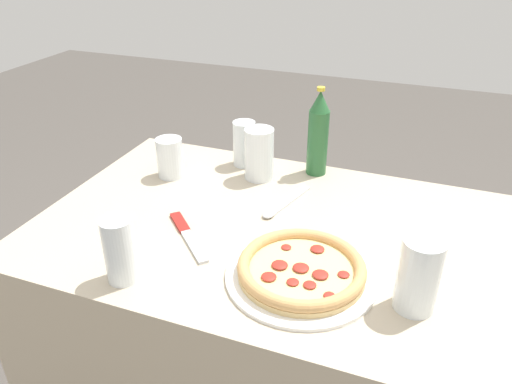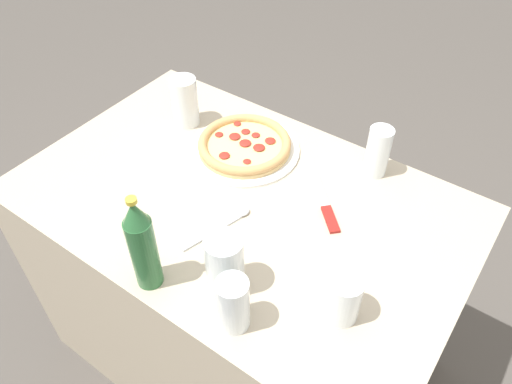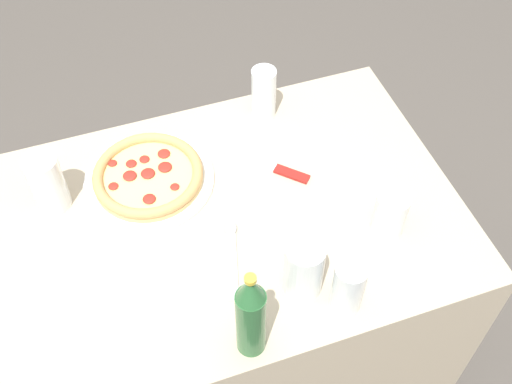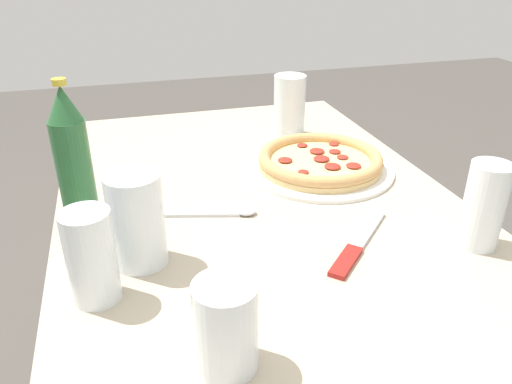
% 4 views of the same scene
% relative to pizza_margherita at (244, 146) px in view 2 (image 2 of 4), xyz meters
% --- Properties ---
extents(ground_plane, '(8.00, 8.00, 0.00)m').
position_rel_pizza_margherita_xyz_m(ground_plane, '(-0.10, 0.16, -0.79)').
color(ground_plane, '#4C4742').
extents(table, '(1.15, 0.73, 0.77)m').
position_rel_pizza_margherita_xyz_m(table, '(-0.10, 0.16, -0.41)').
color(table, '#B7A88E').
rests_on(table, ground_plane).
extents(pizza_margherita, '(0.31, 0.31, 0.04)m').
position_rel_pizza_margherita_xyz_m(pizza_margherita, '(0.00, 0.00, 0.00)').
color(pizza_margherita, white).
rests_on(pizza_margherita, table).
extents(glass_iced_tea, '(0.06, 0.06, 0.14)m').
position_rel_pizza_margherita_xyz_m(glass_iced_tea, '(-0.34, -0.13, 0.05)').
color(glass_iced_tea, white).
rests_on(glass_iced_tea, table).
extents(glass_orange_juice, '(0.07, 0.07, 0.13)m').
position_rel_pizza_margherita_xyz_m(glass_orange_juice, '(-0.31, 0.45, 0.04)').
color(glass_orange_juice, white).
rests_on(glass_orange_juice, table).
extents(glass_cola, '(0.07, 0.07, 0.11)m').
position_rel_pizza_margherita_xyz_m(glass_cola, '(-0.47, 0.31, 0.03)').
color(glass_cola, white).
rests_on(glass_cola, table).
extents(glass_water, '(0.08, 0.08, 0.15)m').
position_rel_pizza_margherita_xyz_m(glass_water, '(0.22, -0.01, 0.05)').
color(glass_water, white).
rests_on(glass_water, table).
extents(glass_red_wine, '(0.08, 0.08, 0.15)m').
position_rel_pizza_margherita_xyz_m(glass_red_wine, '(-0.24, 0.39, 0.05)').
color(glass_red_wine, white).
rests_on(glass_red_wine, table).
extents(beer_bottle, '(0.06, 0.06, 0.25)m').
position_rel_pizza_margherita_xyz_m(beer_bottle, '(-0.09, 0.48, 0.10)').
color(beer_bottle, '#286033').
rests_on(beer_bottle, table).
extents(knife, '(0.17, 0.17, 0.01)m').
position_rel_pizza_margherita_xyz_m(knife, '(-0.29, 0.05, -0.02)').
color(knife, maroon).
rests_on(knife, table).
extents(spoon, '(0.08, 0.20, 0.01)m').
position_rel_pizza_margherita_xyz_m(spoon, '(-0.12, 0.26, -0.01)').
color(spoon, silver).
rests_on(spoon, table).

